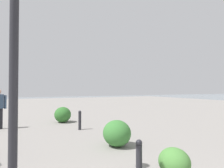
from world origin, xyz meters
The scene contains 6 objects.
lamppost centered at (3.07, 1.32, 2.74)m, with size 0.98×0.28×4.13m.
bollard_near centered at (2.77, -0.88, 0.39)m, with size 0.13×0.13×0.74m.
bollard_mid centered at (7.61, -1.16, 0.42)m, with size 0.13×0.13×0.81m.
shrub_low centered at (9.76, -0.90, 0.39)m, with size 0.92×0.83×0.78m.
shrub_round centered at (4.83, -1.46, 0.39)m, with size 0.92×0.82×0.78m.
shrub_wide centered at (2.52, -1.54, 0.28)m, with size 0.66×0.59×0.56m.
Camera 1 is at (-0.47, 1.29, 1.73)m, focal length 31.79 mm.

